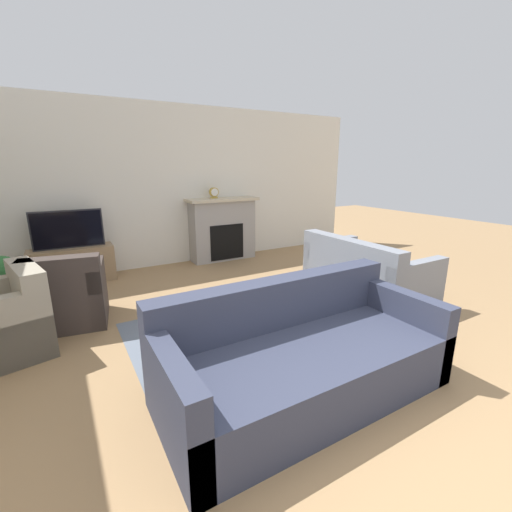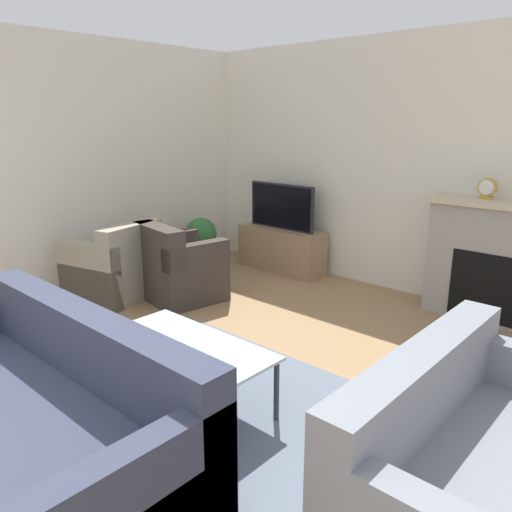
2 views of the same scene
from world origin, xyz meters
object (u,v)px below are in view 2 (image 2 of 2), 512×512
at_px(coffee_table, 185,350).
at_px(mantel_clock, 487,188).
at_px(armchair_accent, 179,271).
at_px(potted_plant, 201,239).
at_px(couch_loveseat, 481,477).
at_px(tv, 282,206).
at_px(armchair_by_window, 115,270).
at_px(couch_sectional, 35,421).

distance_m(coffee_table, mantel_clock, 3.13).
bearing_deg(armchair_accent, potted_plant, -44.60).
bearing_deg(couch_loveseat, tv, 51.70).
bearing_deg(armchair_by_window, couch_loveseat, 67.38).
height_order(potted_plant, mantel_clock, mantel_clock).
relative_size(armchair_by_window, potted_plant, 1.42).
distance_m(couch_sectional, couch_loveseat, 2.25).
bearing_deg(couch_sectional, mantel_clock, 75.82).
relative_size(coffee_table, potted_plant, 1.81).
xyz_separation_m(couch_loveseat, armchair_accent, (-3.42, 1.07, 0.02)).
relative_size(tv, couch_loveseat, 0.60).
xyz_separation_m(potted_plant, mantel_clock, (3.12, 0.73, 0.84)).
distance_m(couch_loveseat, armchair_by_window, 4.02).
relative_size(couch_loveseat, armchair_accent, 1.85).
bearing_deg(couch_sectional, coffee_table, 82.73).
xyz_separation_m(tv, couch_loveseat, (3.30, -2.61, -0.52)).
height_order(tv, potted_plant, tv).
height_order(armchair_accent, mantel_clock, mantel_clock).
xyz_separation_m(couch_loveseat, mantel_clock, (-0.96, 2.69, 0.95)).
height_order(couch_sectional, mantel_clock, mantel_clock).
relative_size(armchair_accent, mantel_clock, 4.46).
xyz_separation_m(coffee_table, mantel_clock, (0.85, 2.89, 0.84)).
bearing_deg(mantel_clock, couch_loveseat, -70.40).
bearing_deg(tv, armchair_accent, -94.39).
relative_size(couch_sectional, potted_plant, 3.33).
bearing_deg(tv, mantel_clock, 2.06).
distance_m(armchair_by_window, potted_plant, 1.32).
distance_m(tv, armchair_accent, 1.63).
distance_m(tv, couch_loveseat, 4.24).
distance_m(potted_plant, mantel_clock, 3.31).
bearing_deg(armchair_accent, couch_sectional, 133.29).
distance_m(armchair_accent, mantel_clock, 3.09).
bearing_deg(couch_sectional, tv, 110.09).
height_order(tv, coffee_table, tv).
distance_m(couch_loveseat, mantel_clock, 3.01).
bearing_deg(couch_sectional, armchair_accent, 123.96).
height_order(couch_sectional, coffee_table, couch_sectional).
xyz_separation_m(armchair_accent, mantel_clock, (2.46, 1.63, 0.93)).
height_order(tv, couch_loveseat, tv).
distance_m(armchair_by_window, coffee_table, 2.33).
bearing_deg(couch_sectional, armchair_by_window, 138.59).
relative_size(couch_sectional, armchair_by_window, 2.34).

